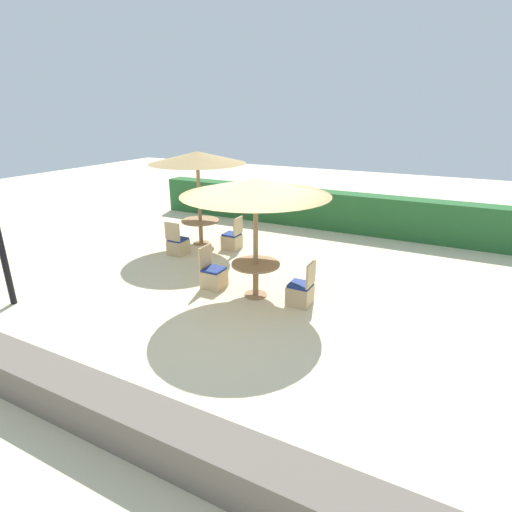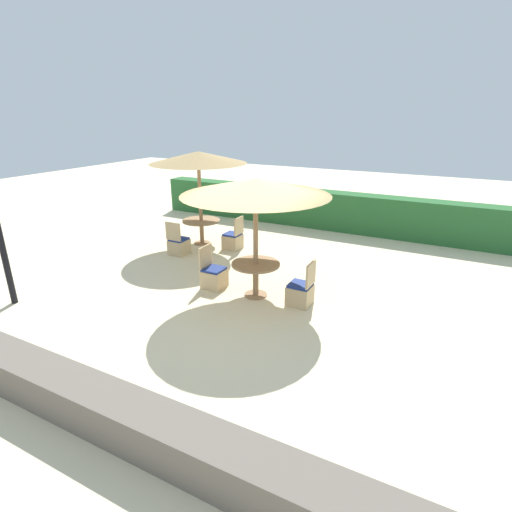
% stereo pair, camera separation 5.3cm
% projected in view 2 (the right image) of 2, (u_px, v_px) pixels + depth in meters
% --- Properties ---
extents(ground_plane, '(40.00, 40.00, 0.00)m').
position_uv_depth(ground_plane, '(242.00, 308.00, 7.90)').
color(ground_plane, beige).
extents(hedge_row, '(13.00, 0.70, 1.21)m').
position_uv_depth(hedge_row, '(337.00, 211.00, 12.95)').
color(hedge_row, '#28602D').
rests_on(hedge_row, ground_plane).
extents(stone_border, '(10.00, 0.56, 0.54)m').
position_uv_depth(stone_border, '(100.00, 407.00, 4.87)').
color(stone_border, '#6B6056').
rests_on(stone_border, ground_plane).
extents(parasol_center, '(2.93, 2.93, 2.46)m').
position_uv_depth(parasol_center, '(256.00, 187.00, 7.65)').
color(parasol_center, '#93704C').
rests_on(parasol_center, ground_plane).
extents(round_table_center, '(1.00, 1.00, 0.73)m').
position_uv_depth(round_table_center, '(256.00, 271.00, 8.24)').
color(round_table_center, '#93704C').
rests_on(round_table_center, ground_plane).
extents(patio_chair_center_east, '(0.46, 0.46, 0.93)m').
position_uv_depth(patio_chair_center_east, '(301.00, 292.00, 7.96)').
color(patio_chair_center_east, tan).
rests_on(patio_chair_center_east, ground_plane).
extents(patio_chair_center_west, '(0.46, 0.46, 0.93)m').
position_uv_depth(patio_chair_center_west, '(213.00, 276.00, 8.75)').
color(patio_chair_center_west, tan).
rests_on(patio_chair_center_west, ground_plane).
extents(parasol_back_left, '(2.68, 2.68, 2.64)m').
position_uv_depth(parasol_back_left, '(198.00, 158.00, 10.88)').
color(parasol_back_left, '#93704C').
rests_on(parasol_back_left, ground_plane).
extents(round_table_back_left, '(1.09, 1.09, 0.71)m').
position_uv_depth(round_table_back_left, '(201.00, 225.00, 11.54)').
color(round_table_back_left, '#93704C').
rests_on(round_table_back_left, ground_plane).
extents(patio_chair_back_left_east, '(0.46, 0.46, 0.93)m').
position_uv_depth(patio_chair_back_left_east, '(233.00, 240.00, 11.20)').
color(patio_chair_back_left_east, tan).
rests_on(patio_chair_back_left_east, ground_plane).
extents(patio_chair_back_left_south, '(0.46, 0.46, 0.93)m').
position_uv_depth(patio_chair_back_left_south, '(179.00, 245.00, 10.76)').
color(patio_chair_back_left_south, tan).
rests_on(patio_chair_back_left_south, ground_plane).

